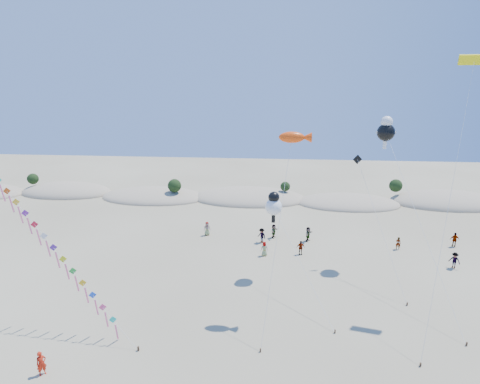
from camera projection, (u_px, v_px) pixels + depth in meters
name	position (u px, v px, depth m)	size (l,w,h in m)	color
dune_ridge	(255.00, 199.00, 66.45)	(145.30, 11.49, 5.57)	gray
kite_train	(13.00, 199.00, 31.91)	(20.81, 8.27, 19.24)	#3F2D1E
fish_kite	(295.00, 138.00, 31.66)	(3.62, 7.30, 15.32)	#3F2D1E
cartoon_kite_low	(274.00, 205.00, 39.08)	(5.94, 10.37, 8.80)	#3F2D1E
cartoon_kite_high	(386.00, 130.00, 40.70)	(4.54, 15.78, 15.71)	#3F2D1E
parafoil_kite	(474.00, 65.00, 31.19)	(6.11, 10.36, 21.17)	#3F2D1E
dark_kite	(369.00, 194.00, 39.84)	(3.99, 9.40, 11.78)	#3F2D1E
flyer_foreground	(41.00, 363.00, 26.97)	(0.64, 0.42, 1.76)	red
beachgoers	(315.00, 239.00, 47.69)	(30.99, 8.18, 1.84)	slate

